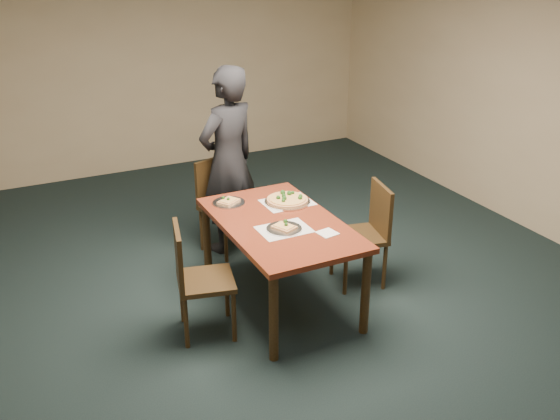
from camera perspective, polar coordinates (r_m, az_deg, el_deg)
name	(u,v)px	position (r m, az deg, el deg)	size (l,w,h in m)	color
ground	(292,313)	(5.22, 1.15, -9.36)	(8.00, 8.00, 0.00)	black
room_shell	(294,106)	(4.52, 1.33, 9.48)	(8.00, 8.00, 8.00)	tan
dining_table	(280,232)	(5.05, 0.00, -1.99)	(0.90, 1.50, 0.75)	#5F2113
chair_far	(221,200)	(6.06, -5.39, 0.96)	(0.54, 0.54, 0.91)	black
chair_left	(195,275)	(4.76, -7.77, -5.87)	(0.50, 0.50, 0.91)	black
chair_right	(368,229)	(5.49, 8.03, -1.69)	(0.50, 0.50, 0.91)	black
diner	(228,161)	(5.94, -4.75, 4.49)	(0.66, 0.43, 1.81)	black
placemat_main	(287,202)	(5.37, 0.68, 0.71)	(0.42, 0.32, 0.00)	white
placemat_near	(284,229)	(4.87, 0.38, -1.78)	(0.40, 0.30, 0.00)	white
pizza_pan	(287,200)	(5.36, 0.68, 0.94)	(0.39, 0.39, 0.07)	silver
slice_plate_near	(284,228)	(4.87, 0.39, -1.63)	(0.28, 0.28, 0.06)	silver
slice_plate_far	(229,202)	(5.37, -4.72, 0.74)	(0.28, 0.28, 0.06)	silver
napkin	(327,233)	(4.82, 4.35, -2.12)	(0.14, 0.14, 0.01)	white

